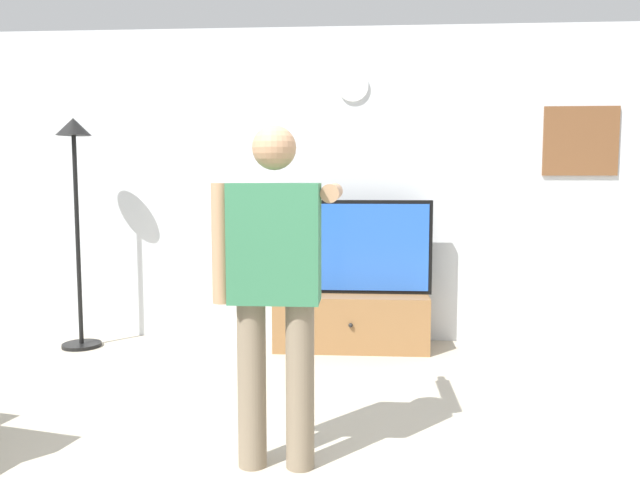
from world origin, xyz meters
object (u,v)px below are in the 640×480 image
at_px(tv_stand, 351,321).
at_px(person_standing_nearer_lamp, 276,277).
at_px(wall_clock, 353,86).
at_px(framed_picture, 580,141).
at_px(television, 352,247).
at_px(floor_lamp, 76,185).

bearing_deg(tv_stand, person_standing_nearer_lamp, -98.64).
xyz_separation_m(wall_clock, person_standing_nearer_lamp, (-0.33, -2.46, -1.25)).
distance_m(tv_stand, wall_clock, 1.99).
bearing_deg(framed_picture, person_standing_nearer_lamp, -132.27).
height_order(tv_stand, television, television).
xyz_separation_m(tv_stand, person_standing_nearer_lamp, (-0.33, -2.17, 0.72)).
xyz_separation_m(tv_stand, wall_clock, (-0.00, 0.29, 1.97)).
distance_m(television, floor_lamp, 2.34).
height_order(framed_picture, floor_lamp, framed_picture).
height_order(wall_clock, floor_lamp, wall_clock).
height_order(wall_clock, person_standing_nearer_lamp, wall_clock).
bearing_deg(floor_lamp, wall_clock, 9.94).
height_order(tv_stand, wall_clock, wall_clock).
xyz_separation_m(framed_picture, person_standing_nearer_lamp, (-2.24, -2.46, -0.78)).
relative_size(wall_clock, framed_picture, 0.43).
height_order(tv_stand, framed_picture, framed_picture).
distance_m(tv_stand, television, 0.62).
height_order(television, person_standing_nearer_lamp, person_standing_nearer_lamp).
bearing_deg(floor_lamp, tv_stand, 2.74).
bearing_deg(person_standing_nearer_lamp, television, 81.54).
bearing_deg(wall_clock, floor_lamp, -170.06).
bearing_deg(tv_stand, television, 90.00).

